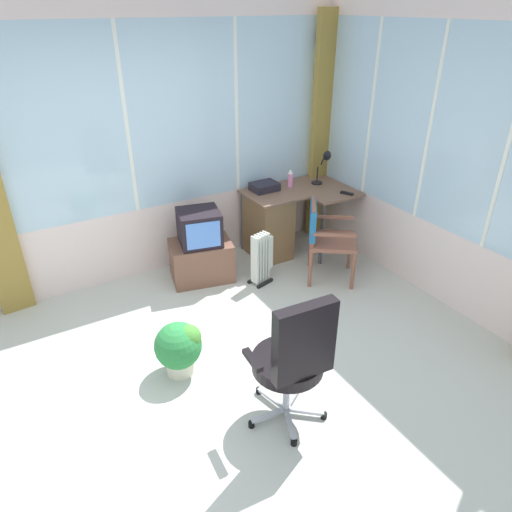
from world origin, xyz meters
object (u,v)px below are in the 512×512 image
tv_remote (347,193)px  wooden_armchair (322,231)px  spray_bottle (290,178)px  office_chair (295,356)px  space_heater (262,258)px  desk_lamp (326,162)px  potted_plant (180,346)px  tv_on_stand (201,250)px  desk (272,222)px  paper_tray (264,187)px

tv_remote → wooden_armchair: wooden_armchair is taller
tv_remote → spray_bottle: bearing=102.0°
office_chair → space_heater: bearing=65.2°
desk_lamp → potted_plant: (-2.43, -1.33, -0.76)m
office_chair → tv_on_stand: 2.17m
desk → space_heater: desk is taller
tv_remote → space_heater: tv_remote is taller
potted_plant → office_chair: bearing=-61.1°
tv_on_stand → wooden_armchair: bearing=-29.0°
tv_on_stand → potted_plant: (-0.76, -1.26, -0.08)m
space_heater → desk: bearing=49.3°
spray_bottle → tv_remote: bearing=-51.5°
tv_remote → office_chair: bearing=-163.7°
desk_lamp → paper_tray: desk_lamp is taller
wooden_armchair → paper_tray: bearing=102.0°
desk → spray_bottle: bearing=15.6°
desk → wooden_armchair: size_ratio=1.39×
spray_bottle → potted_plant: (-2.02, -1.45, -0.60)m
tv_remote → desk_lamp: bearing=64.3°
wooden_armchair → space_heater: (-0.59, 0.23, -0.26)m
tv_remote → space_heater: bearing=156.3°
tv_remote → tv_on_stand: 1.76m
potted_plant → tv_remote: bearing=20.9°
desk → potted_plant: (-1.72, -1.37, -0.14)m
tv_on_stand → space_heater: (0.53, -0.39, -0.06)m
wooden_armchair → office_chair: office_chair is taller
spray_bottle → tv_on_stand: bearing=-171.4°
desk → wooden_armchair: (0.16, -0.73, 0.14)m
tv_remote → office_chair: 2.66m
desk_lamp → office_chair: desk_lamp is taller
paper_tray → tv_on_stand: bearing=-165.5°
spray_bottle → office_chair: office_chair is taller
paper_tray → office_chair: (-1.21, -2.38, -0.20)m
desk → potted_plant: 2.20m
desk_lamp → tv_on_stand: 1.80m
spray_bottle → office_chair: (-1.53, -2.33, -0.26)m
paper_tray → spray_bottle: bearing=-9.0°
potted_plant → desk_lamp: bearing=28.7°
spray_bottle → tv_on_stand: 1.37m
office_chair → spray_bottle: bearing=56.6°
space_heater → tv_on_stand: bearing=143.4°
desk_lamp → paper_tray: 0.78m
desk → spray_bottle: spray_bottle is taller
spray_bottle → wooden_armchair: size_ratio=0.25×
office_chair → tv_on_stand: (0.28, 2.14, -0.26)m
desk → desk_lamp: (0.71, -0.04, 0.61)m
desk_lamp → wooden_armchair: (-0.55, -0.69, -0.47)m
desk_lamp → potted_plant: bearing=-151.3°
wooden_armchair → space_heater: bearing=158.9°
spray_bottle → potted_plant: spray_bottle is taller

